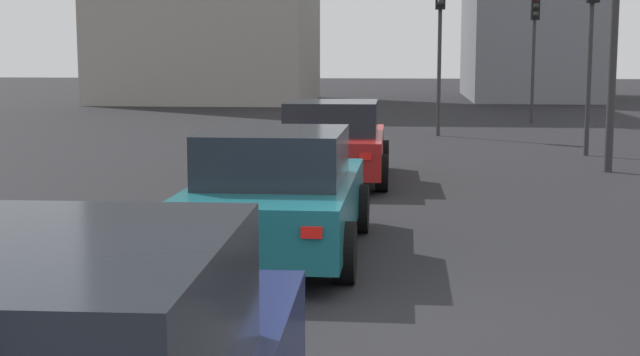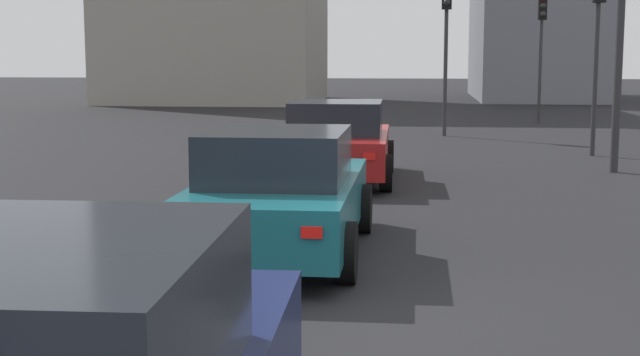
{
  "view_description": "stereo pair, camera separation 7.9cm",
  "coord_description": "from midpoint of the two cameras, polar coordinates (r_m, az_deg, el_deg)",
  "views": [
    {
      "loc": [
        -7.49,
        0.14,
        2.32
      ],
      "look_at": [
        0.43,
        0.93,
        1.21
      ],
      "focal_mm": 49.95,
      "sensor_mm": 36.0,
      "label": 1
    },
    {
      "loc": [
        -7.49,
        0.06,
        2.32
      ],
      "look_at": [
        0.43,
        0.93,
        1.21
      ],
      "focal_mm": 49.95,
      "sensor_mm": 36.0,
      "label": 2
    }
  ],
  "objects": [
    {
      "name": "traffic_light_far_left",
      "position": [
        21.36,
        16.93,
        9.78
      ],
      "size": [
        0.32,
        0.28,
        4.38
      ],
      "rotation": [
        0.0,
        0.0,
        3.16
      ],
      "color": "#2D2D30",
      "rests_on": "ground_plane"
    },
    {
      "name": "traffic_light_near_right",
      "position": [
        31.17,
        13.52,
        9.19
      ],
      "size": [
        0.32,
        0.29,
        4.37
      ],
      "rotation": [
        0.0,
        0.0,
        3.18
      ],
      "color": "#2D2D30",
      "rests_on": "ground_plane"
    },
    {
      "name": "car_teal_right_second",
      "position": [
        10.36,
        -2.97,
        -1.02
      ],
      "size": [
        4.27,
        2.01,
        1.47
      ],
      "rotation": [
        0.0,
        0.0,
        -0.0
      ],
      "color": "#19606B",
      "rests_on": "ground_plane"
    },
    {
      "name": "traffic_light_near_left",
      "position": [
        25.68,
        7.61,
        9.82
      ],
      "size": [
        0.32,
        0.28,
        4.48
      ],
      "rotation": [
        0.0,
        0.0,
        3.12
      ],
      "color": "#2D2D30",
      "rests_on": "ground_plane"
    },
    {
      "name": "ground_plane",
      "position": [
        7.87,
        6.26,
        -10.05
      ],
      "size": [
        160.0,
        160.0,
        0.2
      ],
      "primitive_type": "cube",
      "color": "black"
    },
    {
      "name": "car_red_right_lead",
      "position": [
        16.39,
        0.67,
        2.3
      ],
      "size": [
        4.17,
        2.13,
        1.48
      ],
      "rotation": [
        0.0,
        0.0,
        0.02
      ],
      "color": "maroon",
      "rests_on": "ground_plane"
    }
  ]
}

